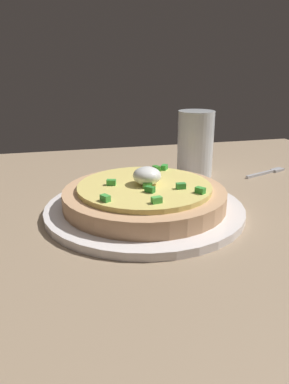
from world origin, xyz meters
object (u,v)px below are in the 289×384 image
plate (144,208)px  pizza (145,195)px  fork (268,172)px  cup_near (195,147)px

plate → pizza: size_ratio=1.23×
pizza → plate: bearing=159.7°
plate → fork: plate is taller
cup_near → fork: size_ratio=1.21×
cup_near → fork: cup_near is taller
plate → fork: bearing=24.8°
cup_near → fork: bearing=-10.0°
pizza → cup_near: cup_near is taller
plate → cup_near: cup_near is taller
plate → cup_near: size_ratio=2.32×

